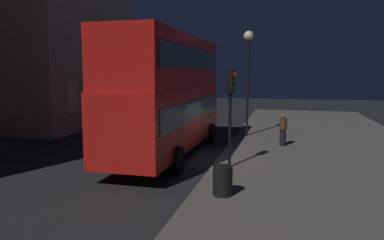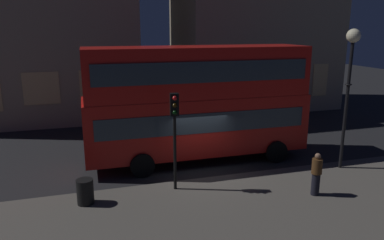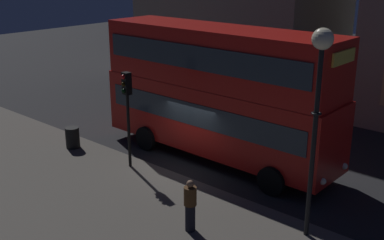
# 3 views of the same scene
# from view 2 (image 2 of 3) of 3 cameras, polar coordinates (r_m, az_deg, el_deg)

# --- Properties ---
(ground_plane) EXTENTS (80.00, 80.00, 0.00)m
(ground_plane) POSITION_cam_2_polar(r_m,az_deg,el_deg) (16.61, 1.45, -8.05)
(ground_plane) COLOR #232326
(sidewalk_slab) EXTENTS (44.00, 9.56, 0.12)m
(sidewalk_slab) POSITION_cam_2_polar(r_m,az_deg,el_deg) (11.89, 10.41, -17.61)
(sidewalk_slab) COLOR #5B564F
(sidewalk_slab) RESTS_ON ground
(building_plain_facade) EXTENTS (12.02, 7.63, 14.57)m
(building_plain_facade) POSITION_cam_2_polar(r_m,az_deg,el_deg) (30.60, 9.66, 15.86)
(building_plain_facade) COLOR tan
(building_plain_facade) RESTS_ON ground
(double_decker_bus) EXTENTS (10.56, 2.96, 5.44)m
(double_decker_bus) POSITION_cam_2_polar(r_m,az_deg,el_deg) (17.19, 0.85, 3.28)
(double_decker_bus) COLOR red
(double_decker_bus) RESTS_ON ground
(traffic_light_near_kerb) EXTENTS (0.35, 0.38, 3.80)m
(traffic_light_near_kerb) POSITION_cam_2_polar(r_m,az_deg,el_deg) (13.79, -2.71, -0.20)
(traffic_light_near_kerb) COLOR black
(traffic_light_near_kerb) RESTS_ON sidewalk_slab
(street_lamp) EXTENTS (0.58, 0.58, 6.11)m
(street_lamp) POSITION_cam_2_polar(r_m,az_deg,el_deg) (17.06, 23.35, 8.18)
(street_lamp) COLOR black
(street_lamp) RESTS_ON sidewalk_slab
(pedestrian) EXTENTS (0.39, 0.39, 1.65)m
(pedestrian) POSITION_cam_2_polar(r_m,az_deg,el_deg) (14.65, 18.69, -7.90)
(pedestrian) COLOR black
(pedestrian) RESTS_ON sidewalk_slab
(litter_bin) EXTENTS (0.60, 0.60, 0.92)m
(litter_bin) POSITION_cam_2_polar(r_m,az_deg,el_deg) (13.92, -16.20, -10.60)
(litter_bin) COLOR black
(litter_bin) RESTS_ON sidewalk_slab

